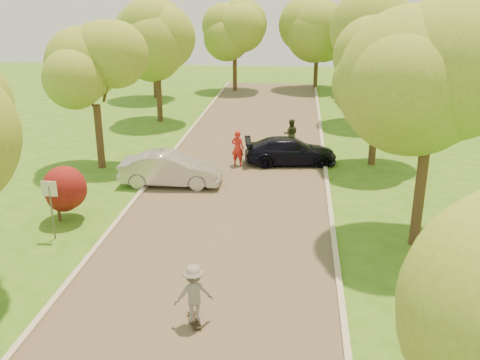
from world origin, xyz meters
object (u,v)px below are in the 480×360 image
at_px(street_sign, 50,198).
at_px(skateboarder, 194,293).
at_px(longboard, 195,320).
at_px(person_striped, 238,148).
at_px(silver_sedan, 171,169).
at_px(dark_sedan, 290,151).
at_px(person_olive, 291,134).

distance_m(street_sign, skateboarder, 7.44).
xyz_separation_m(longboard, person_striped, (-0.42, 13.52, 0.81)).
xyz_separation_m(silver_sedan, dark_sedan, (5.28, 3.75, -0.08)).
bearing_deg(person_olive, silver_sedan, 50.08).
height_order(dark_sedan, longboard, dark_sedan).
bearing_deg(skateboarder, dark_sedan, -121.85).
xyz_separation_m(dark_sedan, person_striped, (-2.61, -0.61, 0.23)).
xyz_separation_m(dark_sedan, person_olive, (-0.05, 2.76, 0.16)).
relative_size(street_sign, silver_sedan, 0.48).
distance_m(skateboarder, person_striped, 13.52).
xyz_separation_m(street_sign, person_olive, (8.05, 12.42, -0.73)).
xyz_separation_m(street_sign, longboard, (5.91, -4.47, -1.47)).
bearing_deg(skateboarder, street_sign, -60.15).
bearing_deg(silver_sedan, longboard, -164.93).
distance_m(silver_sedan, skateboarder, 10.83).
distance_m(skateboarder, person_olive, 17.03).
distance_m(person_striped, person_olive, 4.24).
distance_m(silver_sedan, longboard, 10.85).
height_order(dark_sedan, skateboarder, skateboarder).
xyz_separation_m(person_striped, person_olive, (2.56, 3.37, -0.07)).
xyz_separation_m(street_sign, skateboarder, (5.91, -4.47, -0.65)).
relative_size(longboard, person_olive, 0.51).
bearing_deg(longboard, skateboarder, -105.90).
bearing_deg(person_striped, longboard, 108.43).
bearing_deg(street_sign, longboard, -37.12).
relative_size(skateboarder, person_olive, 0.97).
bearing_deg(person_olive, dark_sedan, 89.90).
bearing_deg(longboard, person_striped, -111.25).
xyz_separation_m(dark_sedan, skateboarder, (-2.19, -14.13, 0.24)).
distance_m(dark_sedan, skateboarder, 14.30).
bearing_deg(person_olive, longboard, 81.63).
bearing_deg(dark_sedan, longboard, 163.43).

